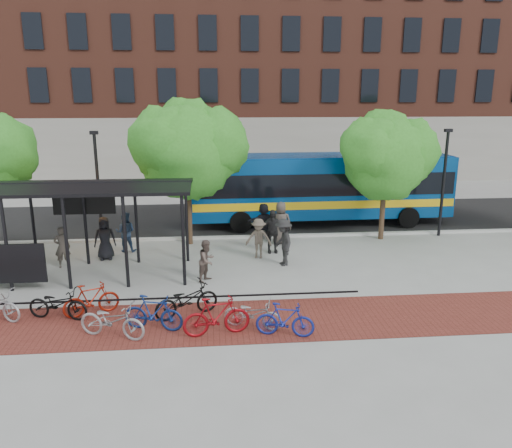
{
  "coord_description": "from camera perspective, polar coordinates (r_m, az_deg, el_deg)",
  "views": [
    {
      "loc": [
        -1.96,
        -18.86,
        6.64
      ],
      "look_at": [
        -0.21,
        0.48,
        1.6
      ],
      "focal_mm": 35.0,
      "sensor_mm": 36.0,
      "label": 1
    }
  ],
  "objects": [
    {
      "name": "bike_9",
      "position": [
        14.36,
        -4.53,
        -10.47
      ],
      "size": [
        1.99,
        0.85,
        1.16
      ],
      "primitive_type": "imported",
      "rotation": [
        0.0,
        0.0,
        1.73
      ],
      "color": "maroon",
      "rests_on": "ground"
    },
    {
      "name": "pedestrian_4",
      "position": [
        21.47,
        1.85,
        -0.83
      ],
      "size": [
        1.12,
        0.49,
        1.9
      ],
      "primitive_type": "imported",
      "rotation": [
        0.0,
        0.0,
        6.31
      ],
      "color": "black",
      "rests_on": "ground"
    },
    {
      "name": "pedestrian_9",
      "position": [
        19.89,
        3.15,
        -2.1
      ],
      "size": [
        0.94,
        1.35,
        1.9
      ],
      "primitive_type": "imported",
      "rotation": [
        0.0,
        0.0,
        4.92
      ],
      "color": "black",
      "rests_on": "ground"
    },
    {
      "name": "ground",
      "position": [
        20.09,
        0.73,
        -4.75
      ],
      "size": [
        160.0,
        160.0,
        0.0
      ],
      "primitive_type": "plane",
      "color": "#9E9E99",
      "rests_on": "ground"
    },
    {
      "name": "building_brick",
      "position": [
        46.55,
        10.28,
        18.46
      ],
      "size": [
        55.0,
        14.0,
        20.0
      ],
      "primitive_type": "cube",
      "color": "brown",
      "rests_on": "ground"
    },
    {
      "name": "asphalt_street",
      "position": [
        27.74,
        -0.96,
        0.7
      ],
      "size": [
        160.0,
        8.0,
        0.01
      ],
      "primitive_type": "cube",
      "color": "black",
      "rests_on": "ground"
    },
    {
      "name": "bus",
      "position": [
        26.41,
        7.36,
        4.5
      ],
      "size": [
        13.52,
        3.42,
        3.64
      ],
      "rotation": [
        0.0,
        0.0,
        0.02
      ],
      "color": "navy",
      "rests_on": "ground"
    },
    {
      "name": "bike_5",
      "position": [
        16.38,
        -18.32,
        -8.19
      ],
      "size": [
        1.76,
        1.15,
        1.03
      ],
      "primitive_type": "imported",
      "rotation": [
        0.0,
        0.0,
        2.0
      ],
      "color": "maroon",
      "rests_on": "ground"
    },
    {
      "name": "bike_rack_rail",
      "position": [
        16.24,
        -9.58,
        -9.8
      ],
      "size": [
        12.0,
        0.05,
        0.95
      ],
      "primitive_type": "cube",
      "color": "black",
      "rests_on": "ground"
    },
    {
      "name": "bike_4",
      "position": [
        16.45,
        -21.71,
        -8.48
      ],
      "size": [
        1.99,
        1.09,
        0.99
      ],
      "primitive_type": "imported",
      "rotation": [
        0.0,
        0.0,
        1.33
      ],
      "color": "black",
      "rests_on": "ground"
    },
    {
      "name": "curb",
      "position": [
        23.87,
        -0.25,
        -1.45
      ],
      "size": [
        160.0,
        0.25,
        0.12
      ],
      "primitive_type": "cube",
      "color": "#B7B7B2",
      "rests_on": "ground"
    },
    {
      "name": "pedestrian_3",
      "position": [
        20.76,
        0.3,
        -1.67
      ],
      "size": [
        1.18,
        0.81,
        1.69
      ],
      "primitive_type": "imported",
      "rotation": [
        0.0,
        0.0,
        -0.18
      ],
      "color": "brown",
      "rests_on": "ground"
    },
    {
      "name": "building_tower",
      "position": [
        61.09,
        -19.84,
        21.61
      ],
      "size": [
        22.0,
        22.0,
        30.0
      ],
      "primitive_type": "cube",
      "color": "#7A664C",
      "rests_on": "ground"
    },
    {
      "name": "bike_6",
      "position": [
        14.76,
        -16.12,
        -10.53
      ],
      "size": [
        2.12,
        1.36,
        1.05
      ],
      "primitive_type": "imported",
      "rotation": [
        0.0,
        0.0,
        1.21
      ],
      "color": "gray",
      "rests_on": "ground"
    },
    {
      "name": "bike_11",
      "position": [
        14.31,
        3.33,
        -10.88
      ],
      "size": [
        1.74,
        0.86,
        1.0
      ],
      "primitive_type": "imported",
      "rotation": [
        0.0,
        0.0,
        1.32
      ],
      "color": "navy",
      "rests_on": "ground"
    },
    {
      "name": "lamp_post_right",
      "position": [
        25.29,
        20.67,
        4.76
      ],
      "size": [
        0.35,
        0.2,
        5.12
      ],
      "color": "black",
      "rests_on": "ground"
    },
    {
      "name": "pedestrian_2",
      "position": [
        22.35,
        -14.69,
        -0.88
      ],
      "size": [
        0.9,
        0.73,
        1.76
      ],
      "primitive_type": "imported",
      "rotation": [
        0.0,
        0.0,
        3.07
      ],
      "color": "#22334F",
      "rests_on": "ground"
    },
    {
      "name": "brick_strip",
      "position": [
        15.37,
        -4.89,
        -11.09
      ],
      "size": [
        24.0,
        3.0,
        0.01
      ],
      "primitive_type": "cube",
      "color": "maroon",
      "rests_on": "ground"
    },
    {
      "name": "bike_8",
      "position": [
        15.62,
        -7.96,
        -8.58
      ],
      "size": [
        2.16,
        1.51,
        1.08
      ],
      "primitive_type": "imported",
      "rotation": [
        0.0,
        0.0,
        2.0
      ],
      "color": "black",
      "rests_on": "ground"
    },
    {
      "name": "tree_c",
      "position": [
        23.76,
        14.81,
        7.82
      ],
      "size": [
        4.66,
        3.8,
        5.92
      ],
      "color": "#382619",
      "rests_on": "ground"
    },
    {
      "name": "pedestrian_5",
      "position": [
        23.51,
        0.87,
        0.32
      ],
      "size": [
        1.66,
        1.16,
        1.72
      ],
      "primitive_type": "imported",
      "rotation": [
        0.0,
        0.0,
        3.6
      ],
      "color": "black",
      "rests_on": "ground"
    },
    {
      "name": "pedestrian_8",
      "position": [
        18.32,
        -5.62,
        -4.18
      ],
      "size": [
        0.91,
        0.96,
        1.56
      ],
      "primitive_type": "imported",
      "rotation": [
        0.0,
        0.0,
        0.98
      ],
      "color": "brown",
      "rests_on": "ground"
    },
    {
      "name": "bike_7",
      "position": [
        14.92,
        -11.65,
        -9.92
      ],
      "size": [
        1.85,
        0.96,
        1.07
      ],
      "primitive_type": "imported",
      "rotation": [
        0.0,
        0.0,
        1.3
      ],
      "color": "navy",
      "rests_on": "ground"
    },
    {
      "name": "pedestrian_1",
      "position": [
        21.06,
        -21.27,
        -2.48
      ],
      "size": [
        0.66,
        0.49,
        1.66
      ],
      "primitive_type": "imported",
      "rotation": [
        0.0,
        0.0,
        3.29
      ],
      "color": "#433C35",
      "rests_on": "ground"
    },
    {
      "name": "lamp_post_left",
      "position": [
        23.35,
        -17.6,
        4.27
      ],
      "size": [
        0.35,
        0.2,
        5.12
      ],
      "color": "black",
      "rests_on": "ground"
    },
    {
      "name": "bus_shelter",
      "position": [
        19.73,
        -23.32,
        2.72
      ],
      "size": [
        10.6,
        3.07,
        3.6
      ],
      "color": "black",
      "rests_on": "ground"
    },
    {
      "name": "tree_b",
      "position": [
        22.34,
        -7.65,
        8.82
      ],
      "size": [
        5.15,
        4.2,
        6.47
      ],
      "color": "#382619",
      "rests_on": "ground"
    },
    {
      "name": "pedestrian_0",
      "position": [
        21.51,
        -16.89,
        -1.57
      ],
      "size": [
        0.96,
        0.71,
        1.81
      ],
      "primitive_type": "imported",
      "rotation": [
        0.0,
        0.0,
        0.16
      ],
      "color": "black",
      "rests_on": "ground"
    },
    {
      "name": "bike_10",
      "position": [
        14.77,
        -0.36,
        -10.21
      ],
      "size": [
        1.84,
        1.19,
        0.91
      ],
      "primitive_type": "imported",
      "rotation": [
        0.0,
        0.0,
        1.2
      ],
      "color": "#9A9A9C",
      "rests_on": "ground"
    },
    {
      "name": "pedestrian_6",
      "position": [
        22.76,
        2.87,
        0.12
      ],
      "size": [
        0.99,
        0.67,
        1.96
      ],
      "primitive_type": "imported",
      "rotation": [
        0.0,
        0.0,
        3.09
      ],
      "color": "#463D38",
      "rests_on": "ground"
    }
  ]
}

